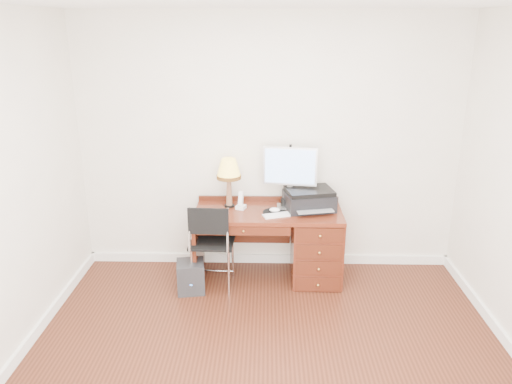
{
  "coord_description": "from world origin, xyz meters",
  "views": [
    {
      "loc": [
        -0.02,
        -3.36,
        2.55
      ],
      "look_at": [
        -0.12,
        1.2,
        1.02
      ],
      "focal_mm": 35.0,
      "sensor_mm": 36.0,
      "label": 1
    }
  ],
  "objects_px": {
    "monitor": "(290,170)",
    "equipment_box": "(191,277)",
    "leg_lamp": "(229,172)",
    "chair": "(211,238)",
    "desk": "(299,241)",
    "printer": "(309,199)",
    "phone": "(241,204)"
  },
  "relations": [
    {
      "from": "leg_lamp",
      "to": "equipment_box",
      "type": "distance_m",
      "value": 1.12
    },
    {
      "from": "phone",
      "to": "equipment_box",
      "type": "xyz_separation_m",
      "value": [
        -0.49,
        -0.36,
        -0.65
      ]
    },
    {
      "from": "monitor",
      "to": "desk",
      "type": "bearing_deg",
      "value": -42.78
    },
    {
      "from": "desk",
      "to": "monitor",
      "type": "distance_m",
      "value": 0.76
    },
    {
      "from": "desk",
      "to": "chair",
      "type": "distance_m",
      "value": 0.93
    },
    {
      "from": "phone",
      "to": "chair",
      "type": "xyz_separation_m",
      "value": [
        -0.28,
        -0.31,
        -0.25
      ]
    },
    {
      "from": "printer",
      "to": "phone",
      "type": "relative_size",
      "value": 2.92
    },
    {
      "from": "phone",
      "to": "leg_lamp",
      "type": "bearing_deg",
      "value": 170.49
    },
    {
      "from": "desk",
      "to": "equipment_box",
      "type": "xyz_separation_m",
      "value": [
        -1.1,
        -0.31,
        -0.26
      ]
    },
    {
      "from": "desk",
      "to": "leg_lamp",
      "type": "distance_m",
      "value": 1.03
    },
    {
      "from": "chair",
      "to": "equipment_box",
      "type": "xyz_separation_m",
      "value": [
        -0.21,
        -0.05,
        -0.4
      ]
    },
    {
      "from": "phone",
      "to": "equipment_box",
      "type": "bearing_deg",
      "value": -124.34
    },
    {
      "from": "chair",
      "to": "equipment_box",
      "type": "height_order",
      "value": "chair"
    },
    {
      "from": "leg_lamp",
      "to": "phone",
      "type": "xyz_separation_m",
      "value": [
        0.12,
        -0.07,
        -0.32
      ]
    },
    {
      "from": "desk",
      "to": "printer",
      "type": "bearing_deg",
      "value": 35.56
    },
    {
      "from": "monitor",
      "to": "chair",
      "type": "xyz_separation_m",
      "value": [
        -0.77,
        -0.39,
        -0.59
      ]
    },
    {
      "from": "leg_lamp",
      "to": "phone",
      "type": "height_order",
      "value": "leg_lamp"
    },
    {
      "from": "leg_lamp",
      "to": "desk",
      "type": "bearing_deg",
      "value": -8.97
    },
    {
      "from": "desk",
      "to": "monitor",
      "type": "xyz_separation_m",
      "value": [
        -0.11,
        0.13,
        0.74
      ]
    },
    {
      "from": "equipment_box",
      "to": "leg_lamp",
      "type": "bearing_deg",
      "value": 39.91
    },
    {
      "from": "chair",
      "to": "monitor",
      "type": "bearing_deg",
      "value": 29.36
    },
    {
      "from": "leg_lamp",
      "to": "phone",
      "type": "relative_size",
      "value": 2.73
    },
    {
      "from": "printer",
      "to": "phone",
      "type": "distance_m",
      "value": 0.7
    },
    {
      "from": "printer",
      "to": "desk",
      "type": "bearing_deg",
      "value": -156.66
    },
    {
      "from": "leg_lamp",
      "to": "equipment_box",
      "type": "bearing_deg",
      "value": -130.58
    },
    {
      "from": "phone",
      "to": "chair",
      "type": "height_order",
      "value": "phone"
    },
    {
      "from": "chair",
      "to": "leg_lamp",
      "type": "bearing_deg",
      "value": 70.11
    },
    {
      "from": "monitor",
      "to": "equipment_box",
      "type": "bearing_deg",
      "value": -147.94
    },
    {
      "from": "phone",
      "to": "equipment_box",
      "type": "height_order",
      "value": "phone"
    },
    {
      "from": "desk",
      "to": "leg_lamp",
      "type": "bearing_deg",
      "value": 171.03
    },
    {
      "from": "monitor",
      "to": "equipment_box",
      "type": "xyz_separation_m",
      "value": [
        -0.99,
        -0.45,
        -0.99
      ]
    },
    {
      "from": "phone",
      "to": "equipment_box",
      "type": "distance_m",
      "value": 0.89
    }
  ]
}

